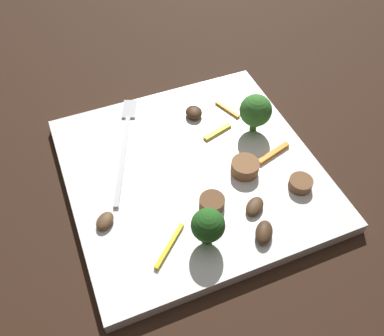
{
  "coord_description": "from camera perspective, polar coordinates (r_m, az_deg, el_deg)",
  "views": [
    {
      "loc": [
        -0.3,
        0.12,
        0.41
      ],
      "look_at": [
        0.0,
        0.0,
        0.02
      ],
      "focal_mm": 39.5,
      "sensor_mm": 36.0,
      "label": 1
    }
  ],
  "objects": [
    {
      "name": "fork",
      "position": [
        0.54,
        -9.01,
        3.75
      ],
      "size": [
        0.17,
        0.08,
        0.0
      ],
      "rotation": [
        0.0,
        0.0,
        -0.38
      ],
      "color": "silver",
      "rests_on": "plate"
    },
    {
      "name": "ground_plane",
      "position": [
        0.52,
        0.0,
        -1.12
      ],
      "size": [
        1.4,
        1.4,
        0.0
      ],
      "primitive_type": "plane",
      "color": "black"
    },
    {
      "name": "sausage_slice_2",
      "position": [
        0.47,
        2.95,
        -4.57
      ],
      "size": [
        0.03,
        0.03,
        0.01
      ],
      "primitive_type": "cylinder",
      "rotation": [
        0.0,
        0.0,
        0.16
      ],
      "color": "brown",
      "rests_on": "plate"
    },
    {
      "name": "sausage_slice_1",
      "position": [
        0.5,
        7.16,
        0.12
      ],
      "size": [
        0.04,
        0.04,
        0.02
      ],
      "primitive_type": "cylinder",
      "rotation": [
        0.0,
        0.0,
        1.66
      ],
      "color": "brown",
      "rests_on": "plate"
    },
    {
      "name": "pepper_strip_2",
      "position": [
        0.53,
        10.93,
        1.99
      ],
      "size": [
        0.02,
        0.05,
        0.0
      ],
      "primitive_type": "cube",
      "rotation": [
        0.0,
        0.0,
        5.0
      ],
      "color": "orange",
      "rests_on": "plate"
    },
    {
      "name": "broccoli_floret_0",
      "position": [
        0.43,
        2.17,
        -7.79
      ],
      "size": [
        0.04,
        0.04,
        0.05
      ],
      "color": "#296420",
      "rests_on": "plate"
    },
    {
      "name": "mushroom_2",
      "position": [
        0.46,
        9.69,
        -8.57
      ],
      "size": [
        0.03,
        0.03,
        0.01
      ],
      "primitive_type": "ellipsoid",
      "rotation": [
        0.0,
        0.0,
        2.5
      ],
      "color": "#422B19",
      "rests_on": "plate"
    },
    {
      "name": "mushroom_1",
      "position": [
        0.57,
        0.25,
        7.52
      ],
      "size": [
        0.03,
        0.02,
        0.01
      ],
      "primitive_type": "ellipsoid",
      "rotation": [
        0.0,
        0.0,
        6.18
      ],
      "color": "#422B19",
      "rests_on": "plate"
    },
    {
      "name": "sausage_slice_0",
      "position": [
        0.5,
        14.44,
        -2.04
      ],
      "size": [
        0.03,
        0.03,
        0.01
      ],
      "primitive_type": "cylinder",
      "rotation": [
        0.0,
        0.0,
        0.31
      ],
      "color": "brown",
      "rests_on": "plate"
    },
    {
      "name": "broccoli_floret_1",
      "position": [
        0.54,
        8.58,
        7.65
      ],
      "size": [
        0.04,
        0.04,
        0.05
      ],
      "color": "#408630",
      "rests_on": "plate"
    },
    {
      "name": "plate",
      "position": [
        0.51,
        0.0,
        -0.57
      ],
      "size": [
        0.29,
        0.29,
        0.02
      ],
      "primitive_type": "cube",
      "color": "white",
      "rests_on": "ground_plane"
    },
    {
      "name": "mushroom_3",
      "position": [
        0.47,
        -11.68,
        -7.0
      ],
      "size": [
        0.03,
        0.03,
        0.01
      ],
      "primitive_type": "ellipsoid",
      "rotation": [
        0.0,
        0.0,
        5.52
      ],
      "color": "brown",
      "rests_on": "plate"
    },
    {
      "name": "mushroom_0",
      "position": [
        0.47,
        8.46,
        -5.14
      ],
      "size": [
        0.03,
        0.03,
        0.01
      ],
      "primitive_type": "ellipsoid",
      "rotation": [
        0.0,
        0.0,
        2.23
      ],
      "color": "#4C331E",
      "rests_on": "plate"
    },
    {
      "name": "pepper_strip_1",
      "position": [
        0.58,
        4.79,
        7.87
      ],
      "size": [
        0.04,
        0.02,
        0.0
      ],
      "primitive_type": "cube",
      "rotation": [
        0.0,
        0.0,
        3.52
      ],
      "color": "orange",
      "rests_on": "plate"
    },
    {
      "name": "pepper_strip_3",
      "position": [
        0.55,
        3.46,
        4.92
      ],
      "size": [
        0.02,
        0.04,
        0.0
      ],
      "primitive_type": "cube",
      "rotation": [
        0.0,
        0.0,
        1.86
      ],
      "color": "yellow",
      "rests_on": "plate"
    },
    {
      "name": "pepper_strip_0",
      "position": [
        0.45,
        -3.06,
        -10.43
      ],
      "size": [
        0.04,
        0.05,
        0.0
      ],
      "primitive_type": "cube",
      "rotation": [
        0.0,
        0.0,
        2.3
      ],
      "color": "yellow",
      "rests_on": "plate"
    }
  ]
}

